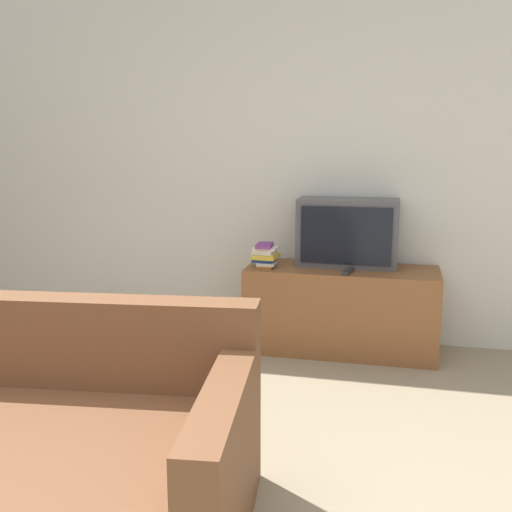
% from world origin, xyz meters
% --- Properties ---
extents(wall_back, '(9.00, 0.06, 2.60)m').
position_xyz_m(wall_back, '(0.00, 3.03, 1.30)').
color(wall_back, silver).
rests_on(wall_back, ground_plane).
extents(tv_stand, '(1.29, 0.48, 0.58)m').
position_xyz_m(tv_stand, '(0.52, 2.74, 0.29)').
color(tv_stand, brown).
rests_on(tv_stand, ground_plane).
extents(television, '(0.68, 0.30, 0.46)m').
position_xyz_m(television, '(0.54, 2.83, 0.82)').
color(television, '#4C4C51').
rests_on(television, tv_stand).
extents(book_stack, '(0.17, 0.22, 0.16)m').
position_xyz_m(book_stack, '(-0.00, 2.67, 0.66)').
color(book_stack, '#995623').
rests_on(book_stack, tv_stand).
extents(remote_on_stand, '(0.07, 0.17, 0.02)m').
position_xyz_m(remote_on_stand, '(0.57, 2.59, 0.60)').
color(remote_on_stand, '#2D2D2D').
rests_on(remote_on_stand, tv_stand).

